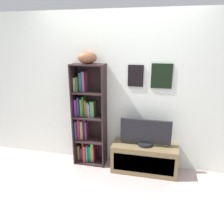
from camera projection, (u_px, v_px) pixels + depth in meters
ground at (102, 208)px, 2.72m from camera, size 5.20×5.20×0.04m
back_wall at (121, 92)px, 3.39m from camera, size 4.80×0.08×2.35m
bookshelf at (87, 120)px, 3.52m from camera, size 0.50×0.27×1.61m
football at (87, 58)px, 3.18m from camera, size 0.33×0.29×0.18m
tv_stand at (144, 158)px, 3.39m from camera, size 0.98×0.39×0.44m
television at (146, 133)px, 3.26m from camera, size 0.74×0.22×0.40m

